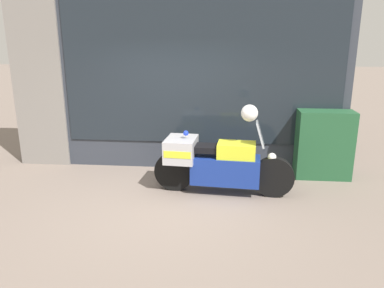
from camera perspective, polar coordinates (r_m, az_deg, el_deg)
name	(u,v)px	position (r m, az deg, el deg)	size (l,w,h in m)	color
ground_plane	(162,206)	(5.96, -4.61, -9.38)	(60.00, 60.00, 0.00)	gray
shop_building	(154,63)	(7.45, -5.84, 12.12)	(6.52, 0.55, 4.10)	#333842
window_display	(199,143)	(7.64, 1.15, 0.13)	(5.05, 0.30, 1.93)	slate
paramedic_motorcycle	(215,162)	(6.26, 3.45, -2.79)	(2.34, 0.70, 1.25)	black
utility_cabinet	(324,145)	(7.33, 19.45, -0.09)	(1.00, 0.46, 1.26)	#235633
white_helmet	(250,113)	(6.00, 8.76, 4.68)	(0.27, 0.27, 0.27)	white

